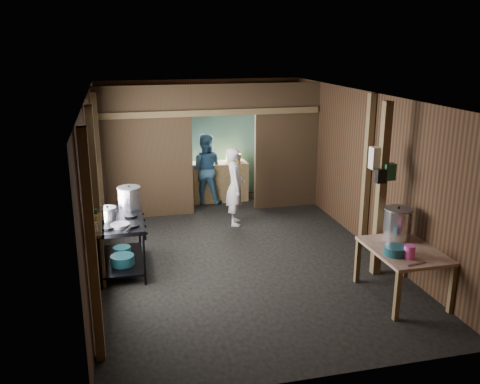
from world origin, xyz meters
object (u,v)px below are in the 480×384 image
object	(u,v)px
pink_bucket	(409,252)
cook	(235,186)
prep_table	(402,273)
stock_pot	(397,224)
gas_range	(121,244)
stove_pot_large	(129,198)
yellow_tub	(233,158)

from	to	relation	value
pink_bucket	cook	distance (m)	3.98
prep_table	stock_pot	size ratio (longest dim) A/B	2.57
gas_range	prep_table	size ratio (longest dim) A/B	1.18
stove_pot_large	prep_table	bearing A→B (deg)	-32.95
pink_bucket	yellow_tub	world-z (taller)	yellow_tub
yellow_tub	pink_bucket	bearing A→B (deg)	-78.24
stove_pot_large	yellow_tub	world-z (taller)	stove_pot_large
prep_table	stove_pot_large	xyz separation A→B (m)	(-3.54, 2.29, 0.64)
gas_range	pink_bucket	distance (m)	4.20
gas_range	stove_pot_large	distance (m)	0.76
pink_bucket	yellow_tub	distance (m)	5.42
yellow_tub	stove_pot_large	bearing A→B (deg)	-130.49
stove_pot_large	cook	distance (m)	2.31
stove_pot_large	stock_pot	xyz separation A→B (m)	(3.63, -1.91, -0.08)
stove_pot_large	yellow_tub	bearing A→B (deg)	49.51
pink_bucket	cook	world-z (taller)	cook
gas_range	stock_pot	size ratio (longest dim) A/B	3.03
gas_range	prep_table	bearing A→B (deg)	-26.33
gas_range	yellow_tub	distance (m)	4.08
stove_pot_large	cook	xyz separation A→B (m)	(1.99, 1.13, -0.25)
stock_pot	pink_bucket	distance (m)	0.71
stove_pot_large	stock_pot	world-z (taller)	stove_pot_large
stock_pot	prep_table	bearing A→B (deg)	-103.84
gas_range	cook	size ratio (longest dim) A/B	0.94
yellow_tub	stock_pot	bearing A→B (deg)	-74.28
gas_range	stock_pot	distance (m)	4.10
yellow_tub	gas_range	bearing A→B (deg)	-128.11
prep_table	pink_bucket	world-z (taller)	pink_bucket
pink_bucket	yellow_tub	xyz separation A→B (m)	(-1.10, 5.31, 0.15)
gas_range	pink_bucket	bearing A→B (deg)	-30.48
pink_bucket	yellow_tub	bearing A→B (deg)	101.76
pink_bucket	cook	xyz separation A→B (m)	(-1.44, 3.71, -0.04)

